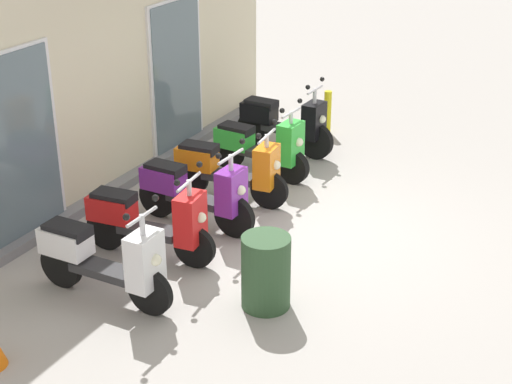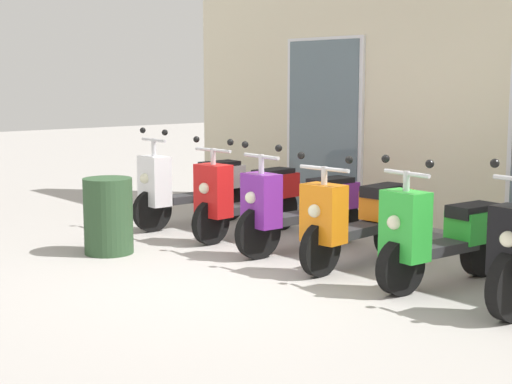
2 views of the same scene
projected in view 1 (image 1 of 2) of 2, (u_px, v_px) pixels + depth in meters
The scene contains 10 objects.
ground_plane at pixel (296, 232), 9.45m from camera, with size 40.00×40.00×0.00m, color #A8A39E.
storefront_facade at pixel (93, 58), 9.91m from camera, with size 8.49×0.50×3.74m.
scooter_white at pixel (104, 258), 7.86m from camera, with size 0.54×1.64×1.21m.
scooter_red at pixel (150, 220), 8.68m from camera, with size 0.60×1.62×1.16m.
scooter_purple at pixel (195, 191), 9.40m from camera, with size 0.60×1.65×1.16m.
scooter_orange at pixel (230, 168), 10.05m from camera, with size 0.62×1.62×1.12m.
scooter_green at pixel (261, 146), 10.85m from camera, with size 0.55×1.53×1.15m.
scooter_black at pixel (285, 122), 11.67m from camera, with size 0.53×1.61×1.19m.
curb_bollard at pixel (328, 112), 12.49m from camera, with size 0.12×0.12×0.70m, color yellow.
trash_bin at pixel (266, 272), 7.81m from camera, with size 0.50×0.50×0.78m, color #2D4C2D.
Camera 1 is at (-7.66, -3.45, 4.37)m, focal length 54.52 mm.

